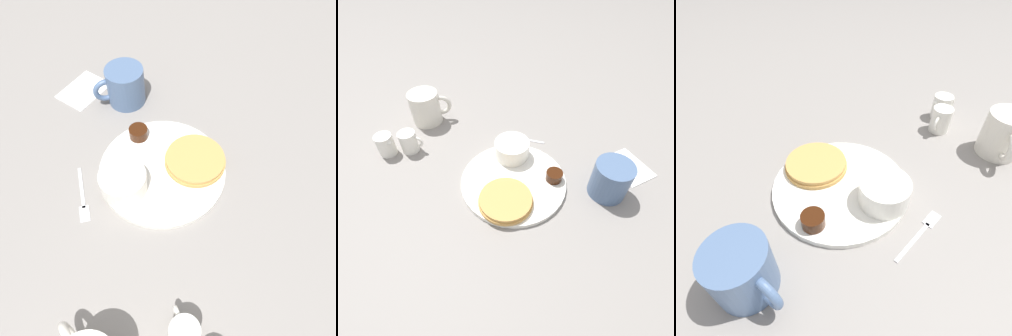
{
  "view_description": "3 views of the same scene",
  "coord_description": "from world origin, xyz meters",
  "views": [
    {
      "loc": [
        -0.35,
        -0.19,
        0.61
      ],
      "look_at": [
        -0.01,
        -0.02,
        0.03
      ],
      "focal_mm": 35.0,
      "sensor_mm": 36.0,
      "label": 1
    },
    {
      "loc": [
        0.36,
        -0.26,
        0.55
      ],
      "look_at": [
        -0.02,
        -0.01,
        0.05
      ],
      "focal_mm": 28.0,
      "sensor_mm": 36.0,
      "label": 2
    },
    {
      "loc": [
        0.03,
        0.36,
        0.41
      ],
      "look_at": [
        -0.01,
        -0.02,
        0.04
      ],
      "focal_mm": 28.0,
      "sensor_mm": 36.0,
      "label": 3
    }
  ],
  "objects": [
    {
      "name": "ground_plane",
      "position": [
        0.0,
        0.0,
        0.0
      ],
      "size": [
        4.0,
        4.0,
        0.0
      ],
      "primitive_type": "plane",
      "color": "gray"
    },
    {
      "name": "plate",
      "position": [
        0.0,
        0.0,
        0.01
      ],
      "size": [
        0.28,
        0.28,
        0.01
      ],
      "color": "white",
      "rests_on": "ground_plane"
    },
    {
      "name": "pancake_stack",
      "position": [
        0.05,
        -0.06,
        0.02
      ],
      "size": [
        0.14,
        0.14,
        0.02
      ],
      "color": "tan",
      "rests_on": "plate"
    },
    {
      "name": "bowl",
      "position": [
        -0.08,
        0.05,
        0.04
      ],
      "size": [
        0.1,
        0.1,
        0.05
      ],
      "color": "white",
      "rests_on": "plate"
    },
    {
      "name": "syrup_cup",
      "position": [
        0.06,
        0.09,
        0.02
      ],
      "size": [
        0.04,
        0.04,
        0.03
      ],
      "color": "#38190A",
      "rests_on": "plate"
    },
    {
      "name": "butter_ramekin",
      "position": [
        -0.08,
        0.07,
        0.03
      ],
      "size": [
        0.04,
        0.04,
        0.04
      ],
      "color": "white",
      "rests_on": "plate"
    },
    {
      "name": "coffee_mug",
      "position": [
        0.15,
        0.19,
        0.05
      ],
      "size": [
        0.11,
        0.11,
        0.1
      ],
      "color": "slate",
      "rests_on": "ground_plane"
    },
    {
      "name": "creamer_pitcher_near",
      "position": [
        -0.27,
        -0.18,
        0.03
      ],
      "size": [
        0.06,
        0.06,
        0.07
      ],
      "color": "white",
      "rests_on": "ground_plane"
    },
    {
      "name": "creamer_pitcher_far",
      "position": [
        -0.3,
        -0.24,
        0.03
      ],
      "size": [
        0.07,
        0.05,
        0.07
      ],
      "color": "white",
      "rests_on": "ground_plane"
    },
    {
      "name": "fork",
      "position": [
        -0.14,
        0.11,
        0.0
      ],
      "size": [
        0.11,
        0.1,
        0.0
      ],
      "color": "silver",
      "rests_on": "ground_plane"
    },
    {
      "name": "napkin",
      "position": [
        0.13,
        0.31,
        0.0
      ],
      "size": [
        0.13,
        0.11,
        0.0
      ],
      "color": "white",
      "rests_on": "ground_plane"
    },
    {
      "name": "second_mug",
      "position": [
        -0.38,
        -0.08,
        0.05
      ],
      "size": [
        0.09,
        0.13,
        0.1
      ],
      "color": "silver",
      "rests_on": "ground_plane"
    }
  ]
}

